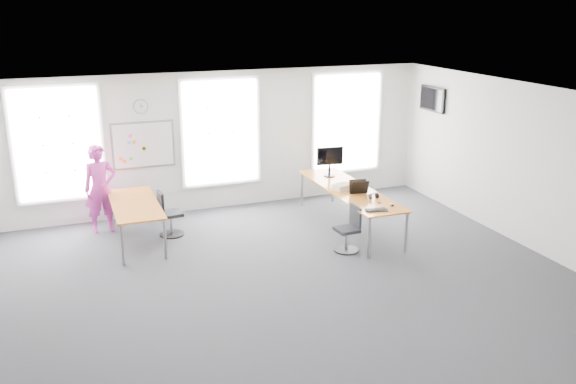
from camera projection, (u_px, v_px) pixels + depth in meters
name	position (u px, v px, depth m)	size (l,w,h in m)	color
floor	(268.00, 282.00, 9.96)	(10.00, 10.00, 0.00)	#29292E
ceiling	(266.00, 98.00, 9.06)	(10.00, 10.00, 0.00)	silver
wall_back	(207.00, 142.00, 13.08)	(10.00, 10.00, 0.00)	silver
wall_front	(400.00, 310.00, 5.94)	(10.00, 10.00, 0.00)	silver
wall_right	(524.00, 165.00, 11.20)	(10.00, 10.00, 0.00)	silver
window_left	(58.00, 144.00, 11.98)	(1.60, 0.06, 2.20)	silver
window_mid	(221.00, 132.00, 13.10)	(1.60, 0.06, 2.20)	silver
window_right	(346.00, 123.00, 14.11)	(1.60, 0.06, 2.20)	silver
desk_right	(349.00, 191.00, 12.20)	(0.87, 3.28, 0.80)	orange
desk_left	(135.00, 206.00, 11.42)	(0.85, 2.12, 0.77)	orange
chair_right	(349.00, 231.00, 11.12)	(0.45, 0.45, 0.85)	black
chair_left	(168.00, 216.00, 11.83)	(0.48, 0.48, 0.91)	black
person	(100.00, 189.00, 11.93)	(0.64, 0.42, 1.75)	#C33296
whiteboard	(143.00, 145.00, 12.58)	(1.20, 0.03, 0.90)	white
wall_clock	(141.00, 106.00, 12.34)	(0.30, 0.30, 0.04)	gray
tv	(433.00, 99.00, 13.63)	(0.06, 0.90, 0.55)	black
keyboard	(377.00, 210.00, 10.92)	(0.41, 0.14, 0.02)	black
mouse	(392.00, 205.00, 11.15)	(0.07, 0.12, 0.04)	black
lens_cap	(379.00, 203.00, 11.31)	(0.07, 0.07, 0.01)	black
headphones	(373.00, 196.00, 11.56)	(0.19, 0.10, 0.11)	black
laptop_sleeve	(359.00, 187.00, 11.83)	(0.35, 0.24, 0.28)	black
paper_stack	(343.00, 187.00, 12.12)	(0.34, 0.25, 0.12)	beige
monitor	(330.00, 159.00, 12.95)	(0.58, 0.23, 0.64)	black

